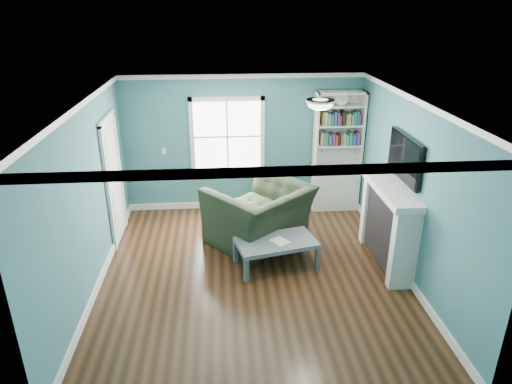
{
  "coord_description": "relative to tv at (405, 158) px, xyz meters",
  "views": [
    {
      "loc": [
        -0.43,
        -5.82,
        3.8
      ],
      "look_at": [
        0.07,
        0.4,
        1.18
      ],
      "focal_mm": 32.0,
      "sensor_mm": 36.0,
      "label": 1
    }
  ],
  "objects": [
    {
      "name": "coffee_table",
      "position": [
        -1.83,
        0.04,
        -1.35
      ],
      "size": [
        1.31,
        0.91,
        0.44
      ],
      "rotation": [
        0.0,
        0.0,
        0.23
      ],
      "color": "#4C535B",
      "rests_on": "ground"
    },
    {
      "name": "light_switch",
      "position": [
        -3.7,
        2.28,
        -0.52
      ],
      "size": [
        0.08,
        0.01,
        0.12
      ],
      "primitive_type": "cube",
      "color": "white",
      "rests_on": "room_walls"
    },
    {
      "name": "recliner",
      "position": [
        -2.02,
        0.85,
        -1.06
      ],
      "size": [
        1.8,
        1.75,
        1.33
      ],
      "primitive_type": "imported",
      "rotation": [
        0.0,
        0.0,
        -2.43
      ],
      "color": "black",
      "rests_on": "ground"
    },
    {
      "name": "room_walls",
      "position": [
        -2.2,
        -0.2,
        -0.14
      ],
      "size": [
        5.0,
        5.0,
        5.0
      ],
      "color": "#38727F",
      "rests_on": "ground"
    },
    {
      "name": "ceiling_fixture",
      "position": [
        -1.3,
        -0.1,
        0.82
      ],
      "size": [
        0.38,
        0.38,
        0.15
      ],
      "color": "white",
      "rests_on": "room_walls"
    },
    {
      "name": "trim",
      "position": [
        -2.2,
        -0.2,
        -0.49
      ],
      "size": [
        4.5,
        5.0,
        2.6
      ],
      "color": "white",
      "rests_on": "ground"
    },
    {
      "name": "window",
      "position": [
        -2.5,
        2.29,
        -0.27
      ],
      "size": [
        1.4,
        0.06,
        1.5
      ],
      "color": "white",
      "rests_on": "room_walls"
    },
    {
      "name": "paper_sheet",
      "position": [
        -1.78,
        0.01,
        -1.29
      ],
      "size": [
        0.32,
        0.34,
        0.0
      ],
      "primitive_type": "cube",
      "rotation": [
        0.0,
        0.0,
        0.58
      ],
      "color": "white",
      "rests_on": "coffee_table"
    },
    {
      "name": "door",
      "position": [
        -4.42,
        1.2,
        -0.65
      ],
      "size": [
        0.12,
        0.98,
        2.17
      ],
      "color": "silver",
      "rests_on": "ground"
    },
    {
      "name": "tv",
      "position": [
        0.0,
        0.0,
        0.0
      ],
      "size": [
        0.06,
        1.1,
        0.65
      ],
      "primitive_type": "cube",
      "color": "black",
      "rests_on": "fireplace"
    },
    {
      "name": "bookshelf",
      "position": [
        -0.43,
        2.1,
        -0.8
      ],
      "size": [
        0.9,
        0.35,
        2.31
      ],
      "color": "silver",
      "rests_on": "ground"
    },
    {
      "name": "floor",
      "position": [
        -2.2,
        -0.2,
        -1.72
      ],
      "size": [
        5.0,
        5.0,
        0.0
      ],
      "primitive_type": "plane",
      "color": "black",
      "rests_on": "ground"
    },
    {
      "name": "fireplace",
      "position": [
        -0.12,
        0.0,
        -1.09
      ],
      "size": [
        0.44,
        1.58,
        1.3
      ],
      "color": "black",
      "rests_on": "ground"
    }
  ]
}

